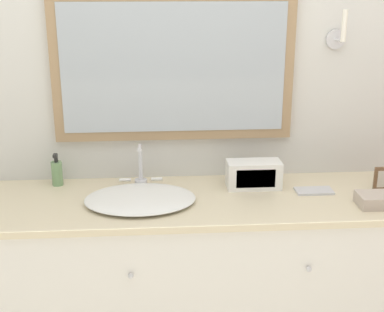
# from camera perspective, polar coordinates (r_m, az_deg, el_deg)

# --- Properties ---
(wall_back) EXTENTS (8.00, 0.18, 2.55)m
(wall_back) POSITION_cam_1_polar(r_m,az_deg,el_deg) (2.58, 1.60, 6.66)
(wall_back) COLOR silver
(wall_back) RESTS_ON ground_plane
(vanity_counter) EXTENTS (2.11, 0.58, 0.87)m
(vanity_counter) POSITION_cam_1_polar(r_m,az_deg,el_deg) (2.61, 2.23, -13.29)
(vanity_counter) COLOR silver
(vanity_counter) RESTS_ON ground_plane
(sink_basin) EXTENTS (0.49, 0.42, 0.21)m
(sink_basin) POSITION_cam_1_polar(r_m,az_deg,el_deg) (2.37, -5.55, -4.45)
(sink_basin) COLOR white
(sink_basin) RESTS_ON vanity_counter
(soap_bottle) EXTENTS (0.05, 0.05, 0.16)m
(soap_bottle) POSITION_cam_1_polar(r_m,az_deg,el_deg) (2.61, -14.20, -1.72)
(soap_bottle) COLOR #709966
(soap_bottle) RESTS_ON vanity_counter
(appliance_box) EXTENTS (0.25, 0.12, 0.13)m
(appliance_box) POSITION_cam_1_polar(r_m,az_deg,el_deg) (2.51, 6.60, -1.98)
(appliance_box) COLOR white
(appliance_box) RESTS_ON vanity_counter
(hand_towel_near_sink) EXTENTS (0.20, 0.12, 0.05)m
(hand_towel_near_sink) POSITION_cam_1_polar(r_m,az_deg,el_deg) (2.45, 19.49, -4.43)
(hand_towel_near_sink) COLOR #B7A899
(hand_towel_near_sink) RESTS_ON vanity_counter
(metal_tray) EXTENTS (0.17, 0.09, 0.01)m
(metal_tray) POSITION_cam_1_polar(r_m,az_deg,el_deg) (2.53, 12.88, -3.64)
(metal_tray) COLOR silver
(metal_tray) RESTS_ON vanity_counter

